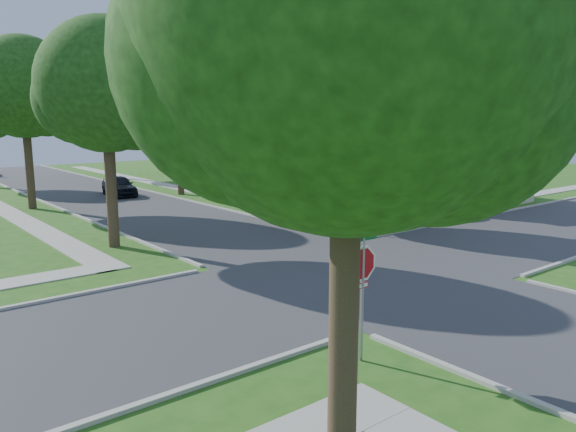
% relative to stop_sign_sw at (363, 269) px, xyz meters
% --- Properties ---
extents(ground, '(100.00, 100.00, 0.00)m').
position_rel_stop_sign_sw_xyz_m(ground, '(4.70, 4.70, -2.03)').
color(ground, '#245717').
rests_on(ground, ground).
extents(road_ns, '(7.00, 100.00, 0.02)m').
position_rel_stop_sign_sw_xyz_m(road_ns, '(4.70, 4.70, -2.03)').
color(road_ns, '#333335').
rests_on(road_ns, ground).
extents(sidewalk_ne, '(1.20, 40.00, 0.04)m').
position_rel_stop_sign_sw_xyz_m(sidewalk_ne, '(10.80, 30.70, -2.01)').
color(sidewalk_ne, '#9E9B91').
rests_on(sidewalk_ne, ground).
extents(driveway, '(8.80, 3.60, 0.05)m').
position_rel_stop_sign_sw_xyz_m(driveway, '(12.60, 11.80, -2.01)').
color(driveway, '#9E9B91').
rests_on(driveway, ground).
extents(stop_sign_sw, '(1.05, 0.80, 2.98)m').
position_rel_stop_sign_sw_xyz_m(stop_sign_sw, '(0.00, 0.00, 0.00)').
color(stop_sign_sw, gray).
rests_on(stop_sign_sw, ground).
extents(stop_sign_ne, '(1.05, 0.80, 2.98)m').
position_rel_stop_sign_sw_xyz_m(stop_sign_ne, '(9.40, 9.40, 0.00)').
color(stop_sign_ne, gray).
rests_on(stop_sign_ne, ground).
extents(tree_e_near, '(4.97, 4.80, 8.28)m').
position_rel_stop_sign_sw_xyz_m(tree_e_near, '(9.45, 13.71, 3.61)').
color(tree_e_near, '#38281C').
rests_on(tree_e_near, ground).
extents(tree_e_mid, '(5.59, 5.40, 9.21)m').
position_rel_stop_sign_sw_xyz_m(tree_e_mid, '(9.46, 25.71, 4.22)').
color(tree_e_mid, '#38281C').
rests_on(tree_e_mid, ground).
extents(tree_e_far, '(5.17, 5.00, 8.72)m').
position_rel_stop_sign_sw_xyz_m(tree_e_far, '(9.45, 38.71, 3.95)').
color(tree_e_far, '#38281C').
rests_on(tree_e_far, ground).
extents(tree_w_near, '(5.38, 5.20, 8.97)m').
position_rel_stop_sign_sw_xyz_m(tree_w_near, '(0.06, 13.71, 4.08)').
color(tree_w_near, '#38281C').
rests_on(tree_w_near, ground).
extents(tree_w_mid, '(5.80, 5.60, 9.56)m').
position_rel_stop_sign_sw_xyz_m(tree_w_mid, '(0.06, 25.71, 4.46)').
color(tree_w_mid, '#38281C').
rests_on(tree_w_mid, ground).
extents(tree_sw_corner, '(6.21, 6.00, 9.55)m').
position_rel_stop_sign_sw_xyz_m(tree_sw_corner, '(-2.74, -2.29, 4.23)').
color(tree_sw_corner, '#38281C').
rests_on(tree_sw_corner, ground).
extents(tree_ne_corner, '(5.80, 5.60, 8.66)m').
position_rel_stop_sign_sw_xyz_m(tree_ne_corner, '(11.06, 8.91, 3.56)').
color(tree_ne_corner, '#38281C').
rests_on(tree_ne_corner, ground).
extents(house_ne_near, '(8.42, 13.60, 4.23)m').
position_rel_stop_sign_sw_xyz_m(house_ne_near, '(20.69, 15.70, -0.51)').
color(house_ne_near, '#AEA58A').
rests_on(house_ne_near, ground).
extents(house_ne_far, '(8.42, 13.60, 4.23)m').
position_rel_stop_sign_sw_xyz_m(house_ne_far, '(20.69, 33.70, -0.51)').
color(house_ne_far, '#AEA58A').
rests_on(house_ne_far, ground).
extents(car_driveway, '(4.08, 1.98, 1.29)m').
position_rel_stop_sign_sw_xyz_m(car_driveway, '(16.20, 10.20, -1.39)').
color(car_driveway, '#5A1912').
rests_on(car_driveway, ground).
extents(car_curb_east, '(2.02, 4.07, 1.33)m').
position_rel_stop_sign_sw_xyz_m(car_curb_east, '(5.90, 27.62, -1.36)').
color(car_curb_east, black).
rests_on(car_curb_east, ground).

